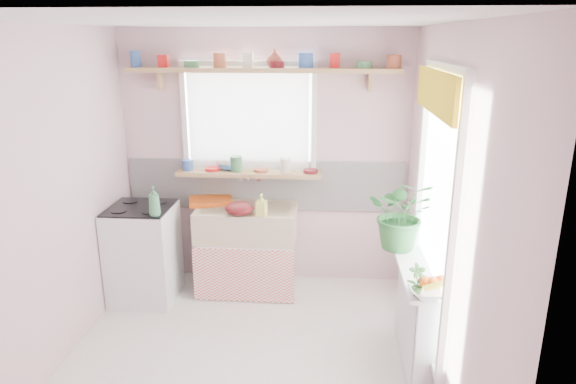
{
  "coord_description": "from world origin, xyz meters",
  "views": [
    {
      "loc": [
        0.61,
        -3.29,
        2.41
      ],
      "look_at": [
        0.31,
        0.55,
        1.24
      ],
      "focal_mm": 32.0,
      "sensor_mm": 36.0,
      "label": 1
    }
  ],
  "objects": [
    {
      "name": "shelf_vase",
      "position": [
        0.11,
        1.53,
        2.22
      ],
      "size": [
        0.19,
        0.19,
        0.16
      ],
      "primitive_type": "imported",
      "rotation": [
        0.0,
        0.0,
        -0.3
      ],
      "color": "brown",
      "rests_on": "pine_shelf"
    },
    {
      "name": "shelf_crockery",
      "position": [
        -0.02,
        1.47,
        2.19
      ],
      "size": [
        2.47,
        0.11,
        0.12
      ],
      "color": "#3359A5",
      "rests_on": "pine_shelf"
    },
    {
      "name": "cooker",
      "position": [
        -1.1,
        1.05,
        0.46
      ],
      "size": [
        0.58,
        0.58,
        0.93
      ],
      "color": "white",
      "rests_on": "ground"
    },
    {
      "name": "fruit_bowl",
      "position": [
        1.31,
        -0.2,
        0.81
      ],
      "size": [
        0.31,
        0.31,
        0.08
      ],
      "primitive_type": "imported",
      "rotation": [
        0.0,
        0.0,
        0.0
      ],
      "color": "white",
      "rests_on": "radiator_ledge"
    },
    {
      "name": "sill_crockery",
      "position": [
        -0.2,
        1.48,
        1.21
      ],
      "size": [
        1.35,
        0.11,
        0.12
      ],
      "color": "#3359A5",
      "rests_on": "windowsill"
    },
    {
      "name": "herb_pot",
      "position": [
        1.21,
        -0.2,
        0.89
      ],
      "size": [
        0.14,
        0.11,
        0.23
      ],
      "primitive_type": "imported",
      "rotation": [
        0.0,
        0.0,
        0.31
      ],
      "color": "#346A2A",
      "rests_on": "radiator_ledge"
    },
    {
      "name": "windowsill",
      "position": [
        -0.15,
        1.48,
        1.14
      ],
      "size": [
        1.4,
        0.22,
        0.04
      ],
      "primitive_type": "cube",
      "color": "tan",
      "rests_on": "room"
    },
    {
      "name": "sink_unit",
      "position": [
        -0.15,
        1.29,
        0.43
      ],
      "size": [
        0.95,
        0.65,
        1.11
      ],
      "color": "white",
      "rests_on": "ground"
    },
    {
      "name": "sill_bowl",
      "position": [
        -0.35,
        1.54,
        1.19
      ],
      "size": [
        0.27,
        0.27,
        0.06
      ],
      "primitive_type": "imported",
      "rotation": [
        0.0,
        0.0,
        0.42
      ],
      "color": "#3566AD",
      "rests_on": "windowsill"
    },
    {
      "name": "radiator_ledge",
      "position": [
        1.3,
        0.2,
        0.4
      ],
      "size": [
        0.22,
        0.95,
        0.78
      ],
      "color": "white",
      "rests_on": "ground"
    },
    {
      "name": "fruit",
      "position": [
        1.32,
        -0.19,
        0.87
      ],
      "size": [
        0.2,
        0.14,
        0.1
      ],
      "color": "#FF6315",
      "rests_on": "fruit_bowl"
    },
    {
      "name": "cooker_bottle",
      "position": [
        -0.88,
        0.83,
        1.05
      ],
      "size": [
        0.12,
        0.12,
        0.26
      ],
      "primitive_type": "imported",
      "rotation": [
        0.0,
        0.0,
        0.21
      ],
      "color": "#44895A",
      "rests_on": "cooker"
    },
    {
      "name": "sill_cup",
      "position": [
        -0.42,
        1.54,
        1.21
      ],
      "size": [
        0.15,
        0.15,
        0.09
      ],
      "primitive_type": "imported",
      "rotation": [
        0.0,
        0.0,
        -0.38
      ],
      "color": "beige",
      "rests_on": "windowsill"
    },
    {
      "name": "soap_bottle_sink",
      "position": [
        0.02,
        1.1,
        0.95
      ],
      "size": [
        0.1,
        0.1,
        0.2
      ],
      "primitive_type": "imported",
      "rotation": [
        0.0,
        0.0,
        -0.15
      ],
      "color": "#E8F16B",
      "rests_on": "sink_unit"
    },
    {
      "name": "pine_shelf",
      "position": [
        0.0,
        1.47,
        2.12
      ],
      "size": [
        2.52,
        0.24,
        0.04
      ],
      "primitive_type": "cube",
      "color": "tan",
      "rests_on": "room"
    },
    {
      "name": "colander",
      "position": [
        -0.18,
        1.1,
        0.91
      ],
      "size": [
        0.31,
        0.31,
        0.12
      ],
      "primitive_type": "ellipsoid",
      "rotation": [
        0.0,
        0.0,
        0.2
      ],
      "color": "#550E12",
      "rests_on": "sink_unit"
    },
    {
      "name": "dish_tray",
      "position": [
        -0.53,
        1.42,
        0.87
      ],
      "size": [
        0.48,
        0.4,
        0.04
      ],
      "primitive_type": "cube",
      "rotation": [
        0.0,
        0.0,
        0.27
      ],
      "color": "#D95713",
      "rests_on": "sink_unit"
    },
    {
      "name": "jade_plant",
      "position": [
        1.21,
        0.6,
        1.07
      ],
      "size": [
        0.57,
        0.51,
        0.59
      ],
      "primitive_type": "imported",
      "rotation": [
        0.0,
        0.0,
        -0.09
      ],
      "color": "#28662E",
      "rests_on": "radiator_ledge"
    },
    {
      "name": "room",
      "position": [
        0.66,
        0.86,
        1.37
      ],
      "size": [
        3.2,
        3.2,
        3.2
      ],
      "color": "white",
      "rests_on": "ground"
    }
  ]
}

